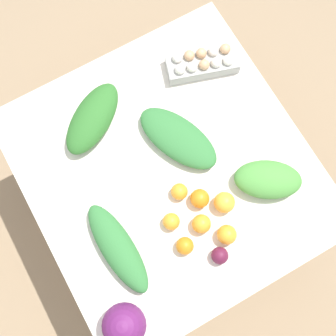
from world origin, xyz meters
name	(u,v)px	position (x,y,z in m)	size (l,w,h in m)	color
ground_plane	(168,204)	(0.00, 0.00, 0.00)	(8.00, 8.00, 0.00)	#937A5B
dining_table	(168,175)	(0.00, 0.00, 0.63)	(1.15, 1.09, 0.72)	silver
cabbage_purple	(124,325)	(-0.43, 0.42, 0.80)	(0.16, 0.16, 0.16)	#601E5B
egg_carton	(202,63)	(0.32, -0.34, 0.76)	(0.20, 0.32, 0.09)	#A8A8A3
greens_bunch_dandelion	(93,118)	(0.32, 0.17, 0.77)	(0.33, 0.15, 0.10)	#2D6B28
greens_bunch_kale	(268,180)	(-0.24, -0.31, 0.77)	(0.26, 0.15, 0.10)	#4C933D
greens_bunch_beet_tops	(178,138)	(0.08, -0.09, 0.76)	(0.36, 0.17, 0.08)	#337538
greens_bunch_scallion	(118,248)	(-0.18, 0.32, 0.76)	(0.38, 0.12, 0.08)	#337538
beet_root	(221,255)	(-0.39, 0.00, 0.75)	(0.07, 0.07, 0.07)	#5B1933
orange_0	(201,224)	(-0.26, 0.00, 0.76)	(0.07, 0.07, 0.07)	orange
orange_1	(200,198)	(-0.17, -0.04, 0.76)	(0.07, 0.07, 0.07)	orange
orange_2	(224,202)	(-0.23, -0.12, 0.76)	(0.08, 0.08, 0.08)	#F9A833
orange_3	(179,192)	(-0.11, 0.01, 0.75)	(0.07, 0.07, 0.07)	orange
orange_4	(227,235)	(-0.34, -0.06, 0.76)	(0.08, 0.08, 0.08)	orange
orange_5	(171,221)	(-0.19, 0.09, 0.75)	(0.07, 0.07, 0.07)	orange
orange_6	(185,246)	(-0.30, 0.10, 0.75)	(0.07, 0.07, 0.07)	orange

